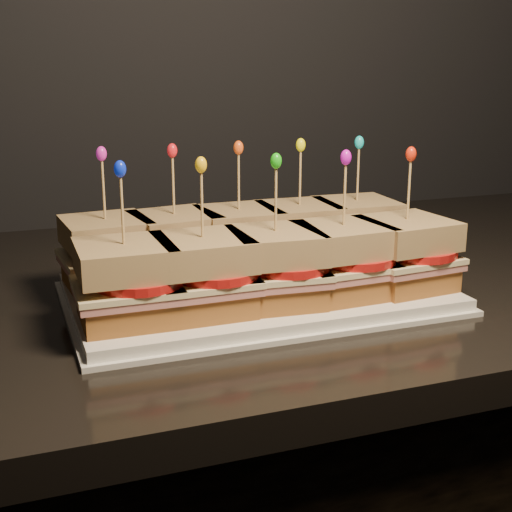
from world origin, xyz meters
name	(u,v)px	position (x,y,z in m)	size (l,w,h in m)	color
granite_slab	(21,313)	(-0.19, 1.64, 0.87)	(2.68, 0.74, 0.04)	black
platter	(256,293)	(0.08, 1.53, 0.90)	(0.43, 0.26, 0.02)	white
platter_rim	(256,298)	(0.08, 1.53, 0.89)	(0.44, 0.28, 0.01)	white
sandwich_0_bread_bot	(108,275)	(-0.08, 1.59, 0.92)	(0.09, 0.09, 0.03)	brown
sandwich_0_ham	(108,262)	(-0.08, 1.59, 0.94)	(0.10, 0.10, 0.01)	#B56C60
sandwich_0_cheese	(107,256)	(-0.08, 1.59, 0.95)	(0.10, 0.10, 0.01)	beige
sandwich_0_tomato	(118,250)	(-0.07, 1.59, 0.95)	(0.09, 0.09, 0.01)	red
sandwich_0_bread_top	(106,232)	(-0.08, 1.59, 0.97)	(0.09, 0.09, 0.03)	brown
sandwich_0_pick	(104,193)	(-0.08, 1.59, 1.02)	(0.00, 0.00, 0.09)	tan
sandwich_0_frill	(101,154)	(-0.08, 1.59, 1.07)	(0.01, 0.01, 0.02)	#D323AA
sandwich_1_bread_bot	(176,269)	(0.00, 1.59, 0.92)	(0.09, 0.09, 0.03)	brown
sandwich_1_ham	(175,255)	(0.00, 1.59, 0.94)	(0.10, 0.10, 0.01)	#B56C60
sandwich_1_cheese	(175,250)	(0.00, 1.59, 0.95)	(0.10, 0.10, 0.01)	beige
sandwich_1_tomato	(186,244)	(0.01, 1.59, 0.95)	(0.09, 0.09, 0.01)	red
sandwich_1_bread_top	(175,227)	(0.00, 1.59, 0.97)	(0.09, 0.09, 0.03)	brown
sandwich_1_pick	(173,189)	(0.00, 1.59, 1.02)	(0.00, 0.00, 0.09)	tan
sandwich_1_frill	(172,151)	(0.00, 1.59, 1.07)	(0.01, 0.01, 0.02)	red
sandwich_2_bread_bot	(239,262)	(0.08, 1.59, 0.92)	(0.09, 0.09, 0.03)	brown
sandwich_2_ham	(239,249)	(0.08, 1.59, 0.94)	(0.10, 0.10, 0.01)	#B56C60
sandwich_2_cheese	(239,244)	(0.08, 1.59, 0.95)	(0.10, 0.10, 0.01)	beige
sandwich_2_tomato	(250,238)	(0.09, 1.59, 0.95)	(0.09, 0.09, 0.01)	red
sandwich_2_bread_top	(239,222)	(0.08, 1.59, 0.97)	(0.09, 0.09, 0.03)	brown
sandwich_2_pick	(239,185)	(0.08, 1.59, 1.02)	(0.00, 0.00, 0.09)	tan
sandwich_2_frill	(238,148)	(0.08, 1.59, 1.07)	(0.01, 0.01, 0.02)	#EE5317
sandwich_3_bread_bot	(299,256)	(0.16, 1.59, 0.92)	(0.09, 0.09, 0.03)	brown
sandwich_3_ham	(299,244)	(0.16, 1.59, 0.94)	(0.10, 0.10, 0.01)	#B56C60
sandwich_3_cheese	(299,238)	(0.16, 1.59, 0.95)	(0.10, 0.10, 0.01)	beige
sandwich_3_tomato	(310,233)	(0.17, 1.59, 0.95)	(0.09, 0.09, 0.01)	red
sandwich_3_bread_top	(300,217)	(0.16, 1.59, 0.97)	(0.09, 0.09, 0.03)	brown
sandwich_3_pick	(300,181)	(0.16, 1.59, 1.02)	(0.00, 0.00, 0.09)	tan
sandwich_3_frill	(301,145)	(0.16, 1.59, 1.07)	(0.01, 0.01, 0.02)	#FDF70A
sandwich_4_bread_bot	(355,251)	(0.24, 1.59, 0.92)	(0.09, 0.09, 0.03)	brown
sandwich_4_ham	(356,238)	(0.24, 1.59, 0.94)	(0.10, 0.10, 0.01)	#B56C60
sandwich_4_cheese	(356,233)	(0.24, 1.59, 0.95)	(0.10, 0.10, 0.01)	beige
sandwich_4_tomato	(366,228)	(0.25, 1.59, 0.95)	(0.09, 0.09, 0.01)	red
sandwich_4_bread_top	(357,212)	(0.24, 1.59, 0.97)	(0.09, 0.09, 0.03)	brown
sandwich_4_pick	(358,177)	(0.24, 1.59, 1.02)	(0.00, 0.00, 0.09)	tan
sandwich_4_frill	(359,142)	(0.24, 1.59, 1.07)	(0.01, 0.01, 0.02)	#15B9BA
sandwich_5_bread_bot	(127,308)	(-0.08, 1.47, 0.92)	(0.09, 0.09, 0.03)	brown
sandwich_5_ham	(126,293)	(-0.08, 1.47, 0.94)	(0.10, 0.10, 0.01)	#B56C60
sandwich_5_cheese	(126,286)	(-0.08, 1.47, 0.95)	(0.10, 0.10, 0.01)	beige
sandwich_5_tomato	(139,279)	(-0.07, 1.46, 0.95)	(0.09, 0.09, 0.01)	red
sandwich_5_bread_top	(125,259)	(-0.08, 1.47, 0.97)	(0.09, 0.09, 0.03)	brown
sandwich_5_pick	(122,214)	(-0.08, 1.47, 1.02)	(0.00, 0.00, 0.09)	tan
sandwich_5_frill	(120,169)	(-0.08, 1.47, 1.07)	(0.01, 0.01, 0.02)	#0D26D6
sandwich_6_bread_bot	(204,299)	(0.00, 1.47, 0.92)	(0.09, 0.09, 0.03)	brown
sandwich_6_ham	(203,284)	(0.00, 1.47, 0.94)	(0.10, 0.10, 0.01)	#B56C60
sandwich_6_cheese	(203,278)	(0.00, 1.47, 0.95)	(0.10, 0.10, 0.01)	beige
sandwich_6_tomato	(216,271)	(0.01, 1.46, 0.95)	(0.09, 0.09, 0.01)	red
sandwich_6_bread_top	(203,252)	(0.00, 1.47, 0.97)	(0.09, 0.09, 0.03)	brown
sandwich_6_pick	(202,209)	(0.00, 1.47, 1.02)	(0.00, 0.00, 0.09)	tan
sandwich_6_frill	(201,165)	(0.00, 1.47, 1.07)	(0.01, 0.01, 0.02)	#EDB110
sandwich_7_bread_bot	(275,291)	(0.08, 1.47, 0.92)	(0.09, 0.09, 0.03)	brown
sandwich_7_ham	(275,276)	(0.08, 1.47, 0.94)	(0.10, 0.10, 0.01)	#B56C60
sandwich_7_cheese	(275,270)	(0.08, 1.47, 0.95)	(0.10, 0.10, 0.01)	beige
sandwich_7_tomato	(288,264)	(0.09, 1.46, 0.95)	(0.09, 0.09, 0.01)	red
sandwich_7_bread_top	(275,245)	(0.08, 1.47, 0.97)	(0.09, 0.09, 0.03)	brown
sandwich_7_pick	(276,203)	(0.08, 1.47, 1.02)	(0.00, 0.00, 0.09)	tan
sandwich_7_frill	(276,161)	(0.08, 1.47, 1.07)	(0.01, 0.01, 0.02)	#1BB212
sandwich_8_bread_bot	(342,283)	(0.16, 1.47, 0.92)	(0.09, 0.09, 0.03)	brown
sandwich_8_ham	(342,269)	(0.16, 1.47, 0.94)	(0.10, 0.10, 0.01)	#B56C60
sandwich_8_cheese	(342,263)	(0.16, 1.47, 0.95)	(0.10, 0.10, 0.01)	beige
sandwich_8_tomato	(355,257)	(0.17, 1.46, 0.95)	(0.09, 0.09, 0.01)	red
sandwich_8_bread_top	(343,239)	(0.16, 1.47, 0.97)	(0.09, 0.09, 0.03)	brown
sandwich_8_pick	(345,198)	(0.16, 1.47, 1.02)	(0.00, 0.00, 0.09)	tan
sandwich_8_frill	(346,157)	(0.16, 1.47, 1.07)	(0.01, 0.01, 0.02)	#D510C9
sandwich_9_bread_bot	(404,276)	(0.24, 1.47, 0.92)	(0.09, 0.09, 0.03)	brown
sandwich_9_ham	(405,262)	(0.24, 1.47, 0.94)	(0.10, 0.10, 0.01)	#B56C60
sandwich_9_cheese	(405,256)	(0.24, 1.47, 0.95)	(0.10, 0.10, 0.01)	beige
sandwich_9_tomato	(417,251)	(0.25, 1.46, 0.95)	(0.09, 0.09, 0.01)	red
sandwich_9_bread_top	(406,233)	(0.24, 1.47, 0.97)	(0.09, 0.09, 0.03)	brown
sandwich_9_pick	(409,194)	(0.24, 1.47, 1.02)	(0.00, 0.00, 0.09)	tan
sandwich_9_frill	(411,154)	(0.24, 1.47, 1.07)	(0.01, 0.01, 0.02)	red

